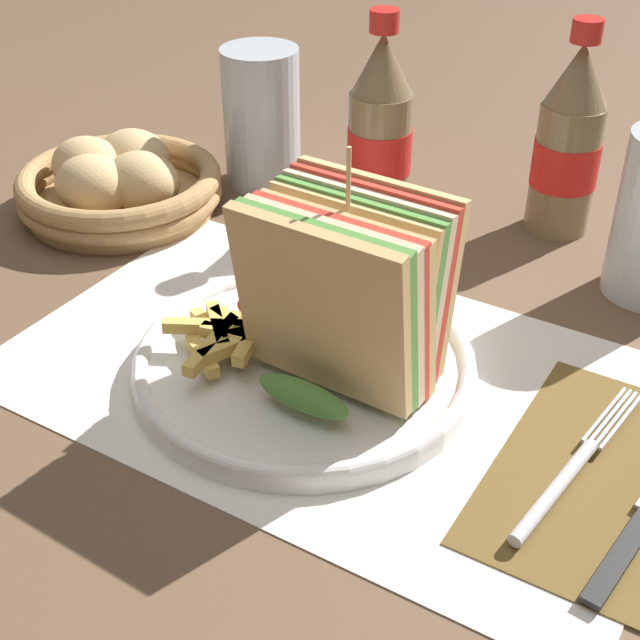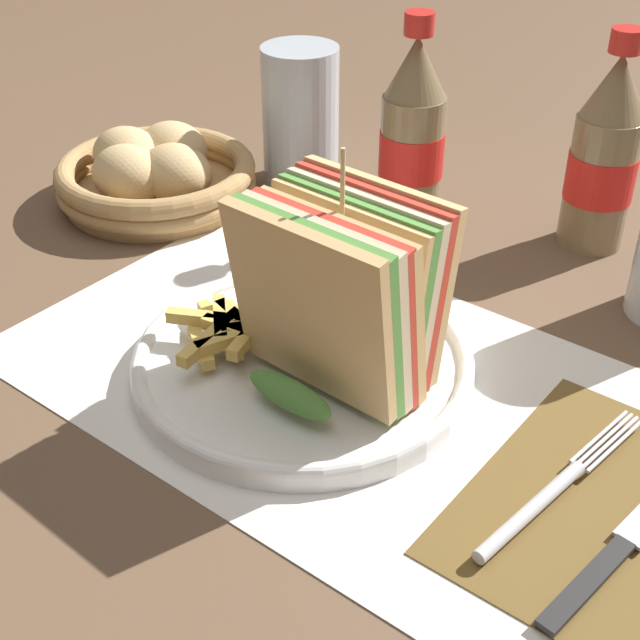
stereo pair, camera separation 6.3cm
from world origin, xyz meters
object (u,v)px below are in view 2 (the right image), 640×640
Objects in this scene: coke_bottle_far at (604,158)px; glass_far at (301,125)px; fork at (548,495)px; club_sandwich at (340,296)px; coke_bottle_near at (412,136)px; bread_basket at (155,174)px; plate_main at (303,367)px.

coke_bottle_far is 1.41× the size of glass_far.
coke_bottle_far is at bearing 117.08° from fork.
club_sandwich is at bearing -98.40° from coke_bottle_far.
coke_bottle_near is 0.25m from bread_basket.
fork is 1.26× the size of glass_far.
coke_bottle_near reaches higher than club_sandwich.
fork is at bearing -3.14° from club_sandwich.
bread_basket is (-0.08, -0.13, -0.03)m from glass_far.
club_sandwich is 0.35m from bread_basket.
plate_main is at bearing -174.72° from fork.
plate_main is 1.27× the size of bread_basket.
club_sandwich is at bearing -176.11° from fork.
bread_basket is at bearing -150.39° from coke_bottle_near.
bread_basket is at bearing -153.70° from coke_bottle_far.
club_sandwich is at bearing -22.07° from bread_basket.
coke_bottle_far is (0.08, 0.32, 0.07)m from plate_main.
fork is at bearing -33.14° from glass_far.
bread_basket is (-0.32, 0.13, -0.05)m from club_sandwich.
plate_main is at bearing -174.10° from club_sandwich.
coke_bottle_near is at bearing 113.34° from club_sandwich.
plate_main is at bearing -72.75° from coke_bottle_near.
coke_bottle_near reaches higher than plate_main.
glass_far is at bearing 57.20° from bread_basket.
coke_bottle_near is at bearing -158.57° from coke_bottle_far.
fork is 0.90× the size of coke_bottle_near.
plate_main is 1.80× the size of glass_far.
club_sandwich is (0.03, 0.00, 0.07)m from plate_main.
club_sandwich is at bearing -46.60° from glass_far.
coke_bottle_near is 1.41× the size of glass_far.
club_sandwich reaches higher than plate_main.
fork is at bearing -1.75° from plate_main.
glass_far reaches higher than bread_basket.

